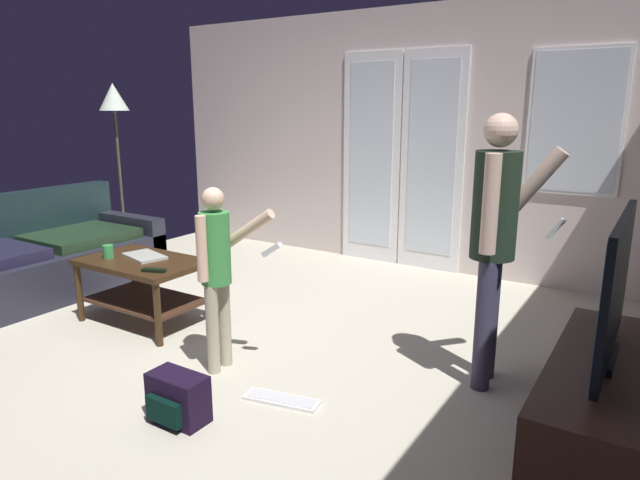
# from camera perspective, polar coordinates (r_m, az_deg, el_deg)

# --- Properties ---
(ground_plane) EXTENTS (5.49, 5.57, 0.02)m
(ground_plane) POSITION_cam_1_polar(r_m,az_deg,el_deg) (3.91, -11.17, -11.49)
(ground_plane) COLOR #BDB7A2
(wall_back_with_doors) EXTENTS (5.49, 0.09, 2.60)m
(wall_back_with_doors) POSITION_cam_1_polar(r_m,az_deg,el_deg) (5.83, 7.84, 9.95)
(wall_back_with_doors) COLOR beige
(wall_back_with_doors) RESTS_ON ground_plane
(leather_couch) EXTENTS (0.97, 2.17, 0.87)m
(leather_couch) POSITION_cam_1_polar(r_m,az_deg,el_deg) (5.51, -27.55, -2.12)
(leather_couch) COLOR #232430
(leather_couch) RESTS_ON ground_plane
(coffee_table) EXTENTS (0.94, 0.60, 0.49)m
(coffee_table) POSITION_cam_1_polar(r_m,az_deg,el_deg) (4.47, -17.58, -3.61)
(coffee_table) COLOR #362311
(coffee_table) RESTS_ON ground_plane
(tv_stand) EXTENTS (0.49, 1.49, 0.41)m
(tv_stand) POSITION_cam_1_polar(r_m,az_deg,el_deg) (3.21, 26.81, -14.35)
(tv_stand) COLOR black
(tv_stand) RESTS_ON ground_plane
(flat_screen_tv) EXTENTS (0.08, 1.06, 0.73)m
(flat_screen_tv) POSITION_cam_1_polar(r_m,az_deg,el_deg) (3.01, 27.94, -4.53)
(flat_screen_tv) COLOR black
(flat_screen_tv) RESTS_ON tv_stand
(person_adult) EXTENTS (0.48, 0.47, 1.59)m
(person_adult) POSITION_cam_1_polar(r_m,az_deg,el_deg) (3.31, 17.49, 1.13)
(person_adult) COLOR #3A374F
(person_adult) RESTS_ON ground_plane
(person_child) EXTENTS (0.48, 0.34, 1.16)m
(person_child) POSITION_cam_1_polar(r_m,az_deg,el_deg) (3.45, -10.45, -2.32)
(person_child) COLOR #AAA289
(person_child) RESTS_ON ground_plane
(floor_lamp) EXTENTS (0.30, 0.30, 1.86)m
(floor_lamp) POSITION_cam_1_polar(r_m,az_deg,el_deg) (6.33, -20.28, 12.38)
(floor_lamp) COLOR #3B2A23
(floor_lamp) RESTS_ON ground_plane
(backpack) EXTENTS (0.32, 0.21, 0.26)m
(backpack) POSITION_cam_1_polar(r_m,az_deg,el_deg) (3.15, -14.38, -15.42)
(backpack) COLOR black
(backpack) RESTS_ON ground_plane
(loose_keyboard) EXTENTS (0.46, 0.22, 0.02)m
(loose_keyboard) POSITION_cam_1_polar(r_m,az_deg,el_deg) (3.29, -3.96, -15.96)
(loose_keyboard) COLOR white
(loose_keyboard) RESTS_ON ground_plane
(laptop_closed) EXTENTS (0.39, 0.30, 0.02)m
(laptop_closed) POSITION_cam_1_polar(r_m,az_deg,el_deg) (4.50, -17.50, -1.58)
(laptop_closed) COLOR #B9BCB1
(laptop_closed) RESTS_ON coffee_table
(cup_near_edge) EXTENTS (0.08, 0.08, 0.10)m
(cup_near_edge) POSITION_cam_1_polar(r_m,az_deg,el_deg) (4.55, -20.85, -1.12)
(cup_near_edge) COLOR green
(cup_near_edge) RESTS_ON coffee_table
(tv_remote_black) EXTENTS (0.18, 0.11, 0.02)m
(tv_remote_black) POSITION_cam_1_polar(r_m,az_deg,el_deg) (4.09, -16.64, -2.99)
(tv_remote_black) COLOR black
(tv_remote_black) RESTS_ON coffee_table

